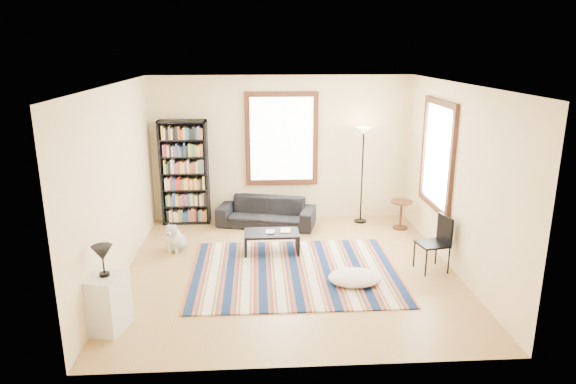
{
  "coord_description": "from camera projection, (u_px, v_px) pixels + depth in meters",
  "views": [
    {
      "loc": [
        -0.48,
        -7.26,
        3.3
      ],
      "look_at": [
        0.0,
        0.5,
        1.1
      ],
      "focal_mm": 32.0,
      "sensor_mm": 36.0,
      "label": 1
    }
  ],
  "objects": [
    {
      "name": "wall_right",
      "position": [
        460.0,
        179.0,
        7.67
      ],
      "size": [
        0.1,
        5.0,
        2.8
      ],
      "primitive_type": "cube",
      "color": "beige",
      "rests_on": "floor"
    },
    {
      "name": "bookshelf",
      "position": [
        185.0,
        173.0,
        9.74
      ],
      "size": [
        0.9,
        0.3,
        2.0
      ],
      "primitive_type": "cube",
      "color": "black",
      "rests_on": "floor"
    },
    {
      "name": "folding_chair",
      "position": [
        432.0,
        244.0,
        7.76
      ],
      "size": [
        0.49,
        0.48,
        0.86
      ],
      "primitive_type": "cube",
      "rotation": [
        0.0,
        0.0,
        0.2
      ],
      "color": "black",
      "rests_on": "floor"
    },
    {
      "name": "floor",
      "position": [
        290.0,
        272.0,
        7.91
      ],
      "size": [
        5.0,
        5.0,
        0.1
      ],
      "primitive_type": "cube",
      "color": "#A4784B",
      "rests_on": "ground"
    },
    {
      "name": "floor_lamp",
      "position": [
        362.0,
        176.0,
        9.8
      ],
      "size": [
        0.38,
        0.38,
        1.86
      ],
      "primitive_type": null,
      "rotation": [
        0.0,
        0.0,
        -0.34
      ],
      "color": "black",
      "rests_on": "floor"
    },
    {
      "name": "wall_back",
      "position": [
        281.0,
        148.0,
        9.97
      ],
      "size": [
        5.0,
        0.1,
        2.8
      ],
      "primitive_type": "cube",
      "color": "beige",
      "rests_on": "floor"
    },
    {
      "name": "book_a",
      "position": [
        266.0,
        232.0,
        8.44
      ],
      "size": [
        0.17,
        0.21,
        0.02
      ],
      "primitive_type": "imported",
      "rotation": [
        0.0,
        0.0,
        -0.1
      ],
      "color": "beige",
      "rests_on": "coffee_table"
    },
    {
      "name": "window_right",
      "position": [
        438.0,
        155.0,
        8.38
      ],
      "size": [
        0.06,
        1.2,
        1.6
      ],
      "primitive_type": "cube",
      "color": "white",
      "rests_on": "wall_right"
    },
    {
      "name": "dog",
      "position": [
        176.0,
        236.0,
        8.57
      ],
      "size": [
        0.48,
        0.58,
        0.51
      ],
      "primitive_type": null,
      "rotation": [
        0.0,
        0.0,
        -0.26
      ],
      "color": "#ADADAD",
      "rests_on": "floor"
    },
    {
      "name": "table_lamp",
      "position": [
        103.0,
        261.0,
        6.0
      ],
      "size": [
        0.26,
        0.26,
        0.38
      ],
      "primitive_type": null,
      "rotation": [
        0.0,
        0.0,
        -0.09
      ],
      "color": "black",
      "rests_on": "white_cabinet"
    },
    {
      "name": "sofa",
      "position": [
        266.0,
        212.0,
        9.78
      ],
      "size": [
        1.95,
        1.15,
        0.53
      ],
      "primitive_type": "imported",
      "rotation": [
        0.0,
        0.0,
        -0.25
      ],
      "color": "black",
      "rests_on": "floor"
    },
    {
      "name": "coffee_table",
      "position": [
        272.0,
        242.0,
        8.5
      ],
      "size": [
        1.01,
        0.77,
        0.36
      ],
      "primitive_type": "cube",
      "rotation": [
        0.0,
        0.0,
        -0.34
      ],
      "color": "black",
      "rests_on": "floor"
    },
    {
      "name": "wall_left",
      "position": [
        113.0,
        184.0,
        7.37
      ],
      "size": [
        0.1,
        5.0,
        2.8
      ],
      "primitive_type": "cube",
      "color": "beige",
      "rests_on": "floor"
    },
    {
      "name": "white_cabinet",
      "position": [
        107.0,
        303.0,
        6.15
      ],
      "size": [
        0.49,
        0.58,
        0.7
      ],
      "primitive_type": "cube",
      "rotation": [
        0.0,
        0.0,
        -0.24
      ],
      "color": "silver",
      "rests_on": "floor"
    },
    {
      "name": "floor_cushion",
      "position": [
        355.0,
        278.0,
        7.4
      ],
      "size": [
        0.79,
        0.6,
        0.19
      ],
      "primitive_type": "ellipsoid",
      "rotation": [
        0.0,
        0.0,
        0.03
      ],
      "color": "silver",
      "rests_on": "floor"
    },
    {
      "name": "rug",
      "position": [
        295.0,
        272.0,
        7.79
      ],
      "size": [
        3.12,
        2.49,
        0.02
      ],
      "primitive_type": "cube",
      "color": "#0D2144",
      "rests_on": "floor"
    },
    {
      "name": "window_back",
      "position": [
        282.0,
        139.0,
        9.83
      ],
      "size": [
        1.2,
        0.06,
        1.6
      ],
      "primitive_type": "cube",
      "color": "white",
      "rests_on": "wall_back"
    },
    {
      "name": "side_table",
      "position": [
        401.0,
        215.0,
        9.61
      ],
      "size": [
        0.42,
        0.42,
        0.54
      ],
      "primitive_type": "cylinder",
      "rotation": [
        0.0,
        0.0,
        -0.05
      ],
      "color": "#412510",
      "rests_on": "floor"
    },
    {
      "name": "wall_front",
      "position": [
        307.0,
        247.0,
        5.07
      ],
      "size": [
        5.0,
        0.1,
        2.8
      ],
      "primitive_type": "cube",
      "color": "beige",
      "rests_on": "floor"
    },
    {
      "name": "book_b",
      "position": [
        281.0,
        230.0,
        8.51
      ],
      "size": [
        0.18,
        0.24,
        0.02
      ],
      "primitive_type": "imported",
      "rotation": [
        0.0,
        0.0,
        -0.1
      ],
      "color": "beige",
      "rests_on": "coffee_table"
    },
    {
      "name": "ceiling",
      "position": [
        290.0,
        81.0,
        7.12
      ],
      "size": [
        5.0,
        5.0,
        0.1
      ],
      "primitive_type": "cube",
      "color": "white",
      "rests_on": "floor"
    }
  ]
}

